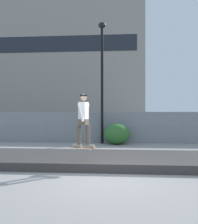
% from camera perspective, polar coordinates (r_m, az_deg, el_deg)
% --- Properties ---
extents(ground_plane, '(120.00, 120.00, 0.00)m').
position_cam_1_polar(ground_plane, '(7.38, 1.32, -14.56)').
color(ground_plane, gray).
extents(gravel_berm, '(16.75, 3.11, 0.28)m').
position_cam_1_polar(gravel_berm, '(9.54, 2.16, -10.34)').
color(gravel_berm, '#3D3A38').
rests_on(gravel_berm, ground_plane).
extents(skateboard, '(0.82, 0.36, 0.07)m').
position_cam_1_polar(skateboard, '(8.37, -3.39, -7.78)').
color(skateboard, '#9E5B33').
extents(skater, '(0.73, 0.61, 1.69)m').
position_cam_1_polar(skater, '(8.30, -3.39, -1.13)').
color(skater, gray).
rests_on(skater, skateboard).
extents(chain_fence, '(24.57, 0.06, 1.85)m').
position_cam_1_polar(chain_fence, '(15.72, 3.23, -3.32)').
color(chain_fence, gray).
rests_on(chain_fence, ground_plane).
extents(street_lamp, '(0.44, 0.44, 7.12)m').
position_cam_1_polar(street_lamp, '(15.54, 0.68, 9.49)').
color(street_lamp, black).
rests_on(street_lamp, ground_plane).
extents(parked_car_near, '(4.55, 2.26, 1.66)m').
position_cam_1_polar(parked_car_near, '(19.74, -9.74, -2.90)').
color(parked_car_near, '#474C54').
rests_on(parked_car_near, ground_plane).
extents(parked_car_mid, '(4.52, 2.19, 1.66)m').
position_cam_1_polar(parked_car_mid, '(19.13, 8.62, -2.99)').
color(parked_car_mid, '#566B4C').
rests_on(parked_car_mid, ground_plane).
extents(library_building, '(31.31, 13.45, 19.99)m').
position_cam_1_polar(library_building, '(48.83, -9.58, 9.68)').
color(library_building, gray).
rests_on(library_building, ground_plane).
extents(shrub_left, '(1.52, 1.24, 1.17)m').
position_cam_1_polar(shrub_left, '(14.94, 3.96, -4.83)').
color(shrub_left, '#336B2D').
rests_on(shrub_left, ground_plane).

